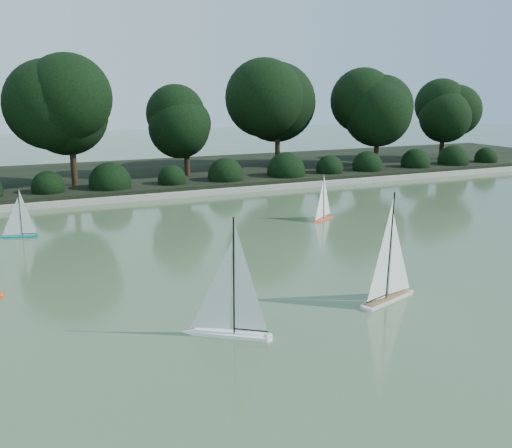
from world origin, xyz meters
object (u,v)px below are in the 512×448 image
at_px(sailboat_white_a, 223,317).
at_px(sailboat_white_b, 392,282).
at_px(race_buoy, 0,297).
at_px(sailboat_orange, 322,212).
at_px(sailboat_teal, 17,229).

height_order(sailboat_white_a, sailboat_white_b, sailboat_white_b).
height_order(sailboat_white_b, race_buoy, sailboat_white_b).
xyz_separation_m(sailboat_white_b, sailboat_orange, (1.95, 5.48, -0.08)).
height_order(sailboat_orange, race_buoy, sailboat_orange).
xyz_separation_m(sailboat_teal, race_buoy, (-0.44, -4.08, -0.20)).
bearing_deg(sailboat_orange, race_buoy, -161.16).
bearing_deg(sailboat_white_a, race_buoy, 133.60).
xyz_separation_m(sailboat_white_b, race_buoy, (-5.87, 2.81, -0.30)).
bearing_deg(sailboat_white_b, sailboat_orange, 70.40).
distance_m(sailboat_white_a, race_buoy, 4.13).
bearing_deg(sailboat_white_a, sailboat_orange, 48.63).
relative_size(sailboat_white_a, race_buoy, 11.90).
bearing_deg(race_buoy, sailboat_white_a, -46.40).
xyz_separation_m(sailboat_white_a, sailboat_orange, (4.98, 5.65, -0.07)).
bearing_deg(sailboat_white_b, sailboat_white_a, -176.75).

